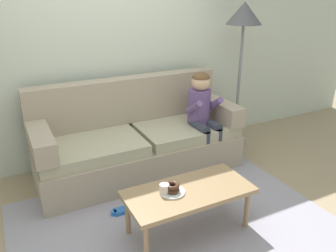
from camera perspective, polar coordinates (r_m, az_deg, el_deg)
The scene contains 12 objects.
ground at distance 3.35m, azimuth -0.87°, elevation -13.83°, with size 10.00×10.00×0.00m, color #9E896B.
wall_back at distance 4.06m, azimuth -9.99°, elevation 13.73°, with size 8.00×0.10×2.80m, color beige.
area_rug at distance 3.17m, azimuth 1.20°, elevation -16.10°, with size 2.73×2.01×0.01m, color #9993A3.
couch at distance 3.89m, azimuth -5.21°, elevation -2.46°, with size 2.24×0.90×1.02m.
coffee_table at distance 2.91m, azimuth 3.44°, elevation -11.29°, with size 1.06×0.51×0.41m.
person_child at distance 3.90m, azimuth 5.76°, elevation 2.56°, with size 0.34×0.58×1.10m.
plate at distance 2.84m, azimuth 0.72°, elevation -10.93°, with size 0.21×0.21×0.01m, color white.
donut at distance 2.82m, azimuth 0.72°, elevation -10.50°, with size 0.12×0.12×0.04m, color #422619.
donut_second at distance 2.81m, azimuth 0.72°, elevation -9.88°, with size 0.12×0.12×0.04m, color #422619.
mug at distance 2.80m, azimuth -0.61°, elevation -10.49°, with size 0.08×0.08×0.09m, color silver.
toy_controller at distance 3.33m, azimuth -7.57°, elevation -13.83°, with size 0.23×0.09×0.05m.
floor_lamp at distance 4.37m, azimuth 12.46°, elevation 16.33°, with size 0.43×0.43×1.82m.
Camera 1 is at (-1.19, -2.44, 1.96)m, focal length 36.65 mm.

